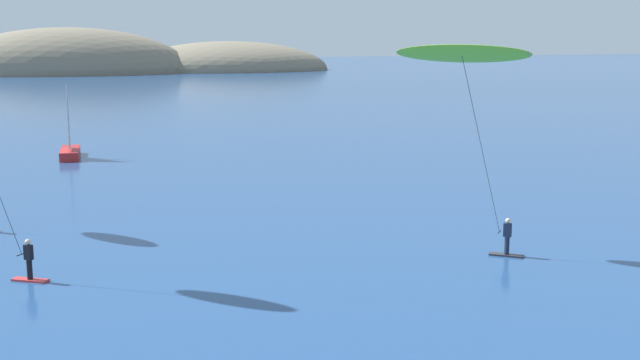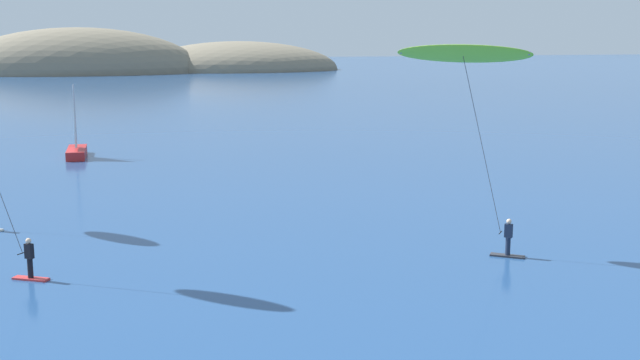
% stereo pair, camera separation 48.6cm
% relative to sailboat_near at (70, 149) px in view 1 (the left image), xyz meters
% --- Properties ---
extents(headland_island, '(94.27, 35.64, 21.57)m').
position_rel_sailboat_near_xyz_m(headland_island, '(9.83, 136.64, -0.64)').
color(headland_island, '#7A705B').
rests_on(headland_island, ground).
extents(sailboat_near, '(1.42, 5.88, 5.70)m').
position_rel_sailboat_near_xyz_m(sailboat_near, '(0.00, 0.00, 0.00)').
color(sailboat_near, '#B22323').
rests_on(sailboat_near, ground).
extents(kitesurfer_lime, '(5.48, 4.82, 9.29)m').
position_rel_sailboat_near_xyz_m(kitesurfer_lime, '(18.11, -33.26, 7.60)').
color(kitesurfer_lime, '#2D2D33').
rests_on(kitesurfer_lime, ground).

